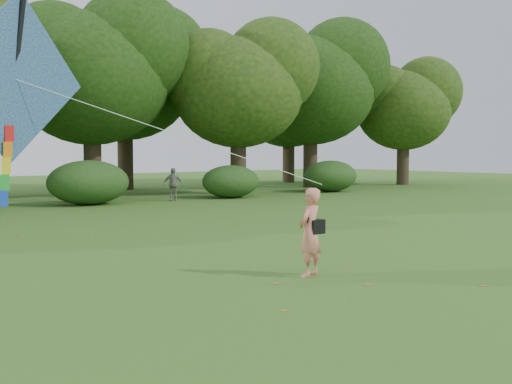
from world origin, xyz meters
TOP-DOWN VIEW (x-y plane):
  - ground at (0.00, 0.00)m, footprint 100.00×100.00m
  - man_kite_flyer at (-0.12, 0.91)m, footprint 0.69×0.58m
  - bystander_right at (6.90, 17.59)m, footprint 0.94×0.77m
  - crossbody_bag at (-0.00, 0.88)m, footprint 0.43×0.20m
  - flying_kite at (-4.68, 2.91)m, footprint 6.11×2.56m
  - tree_line at (1.67, 22.88)m, footprint 54.70×15.30m
  - fallen_leaves at (0.65, 2.65)m, footprint 8.54×12.65m

SIDE VIEW (x-z plane):
  - ground at x=0.00m, z-range 0.00..0.00m
  - fallen_leaves at x=0.65m, z-range 0.00..0.01m
  - bystander_right at x=6.90m, z-range 0.00..1.50m
  - man_kite_flyer at x=-0.12m, z-range 0.00..1.62m
  - crossbody_bag at x=0.00m, z-range 0.58..1.25m
  - flying_kite at x=-4.68m, z-range 1.69..5.10m
  - tree_line at x=1.67m, z-range 0.86..10.35m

